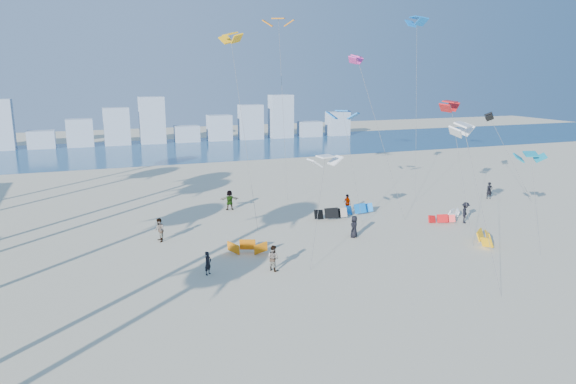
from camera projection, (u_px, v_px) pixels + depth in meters
name	position (u px, v px, depth m)	size (l,w,h in m)	color
ground	(353.00, 376.00, 23.07)	(220.00, 220.00, 0.00)	beige
ocean	(152.00, 151.00, 88.88)	(220.00, 220.00, 0.00)	navy
kitesurfer_near	(208.00, 263.00, 34.48)	(0.56, 0.37, 1.53)	black
kitesurfer_mid	(273.00, 258.00, 35.18)	(0.83, 0.65, 1.71)	gray
kitesurfers_far	(322.00, 210.00, 47.13)	(34.28, 12.84, 1.88)	black
grounded_kites	(374.00, 223.00, 44.74)	(22.47, 13.18, 0.98)	orange
flying_kites	(376.00, 75.00, 46.71)	(30.41, 31.90, 18.62)	white
distant_skyline	(138.00, 127.00, 96.95)	(85.00, 3.00, 8.40)	#9EADBF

